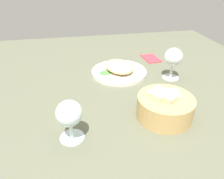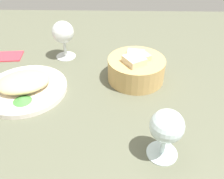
{
  "view_description": "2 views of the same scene",
  "coord_description": "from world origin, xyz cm",
  "px_view_note": "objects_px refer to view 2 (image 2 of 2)",
  "views": [
    {
      "loc": [
        67.08,
        -15.59,
        40.3
      ],
      "look_at": [
        8.74,
        -4.29,
        4.87
      ],
      "focal_mm": 33.59,
      "sensor_mm": 36.0,
      "label": 1
    },
    {
      "loc": [
        14.0,
        -51.33,
        42.19
      ],
      "look_at": [
        12.74,
        -1.51,
        4.3
      ],
      "focal_mm": 38.81,
      "sensor_mm": 36.0,
      "label": 2
    }
  ],
  "objects_px": {
    "wine_glass_far": "(63,34)",
    "folded_napkin": "(6,56)",
    "plate": "(25,89)",
    "wine_glass_near": "(167,128)",
    "bread_basket": "(136,68)"
  },
  "relations": [
    {
      "from": "wine_glass_far",
      "to": "folded_napkin",
      "type": "xyz_separation_m",
      "value": [
        -0.21,
        -0.01,
        -0.08
      ]
    },
    {
      "from": "plate",
      "to": "wine_glass_far",
      "type": "height_order",
      "value": "wine_glass_far"
    },
    {
      "from": "wine_glass_near",
      "to": "wine_glass_far",
      "type": "xyz_separation_m",
      "value": [
        -0.28,
        0.41,
        0.01
      ]
    },
    {
      "from": "bread_basket",
      "to": "wine_glass_far",
      "type": "height_order",
      "value": "wine_glass_far"
    },
    {
      "from": "plate",
      "to": "folded_napkin",
      "type": "distance_m",
      "value": 0.23
    },
    {
      "from": "plate",
      "to": "wine_glass_near",
      "type": "height_order",
      "value": "wine_glass_near"
    },
    {
      "from": "wine_glass_near",
      "to": "wine_glass_far",
      "type": "relative_size",
      "value": 0.92
    },
    {
      "from": "bread_basket",
      "to": "wine_glass_far",
      "type": "distance_m",
      "value": 0.27
    },
    {
      "from": "wine_glass_near",
      "to": "wine_glass_far",
      "type": "distance_m",
      "value": 0.5
    },
    {
      "from": "wine_glass_near",
      "to": "folded_napkin",
      "type": "bearing_deg",
      "value": 140.53
    },
    {
      "from": "plate",
      "to": "wine_glass_far",
      "type": "relative_size",
      "value": 1.83
    },
    {
      "from": "plate",
      "to": "folded_napkin",
      "type": "height_order",
      "value": "plate"
    },
    {
      "from": "plate",
      "to": "wine_glass_near",
      "type": "bearing_deg",
      "value": -30.36
    },
    {
      "from": "bread_basket",
      "to": "plate",
      "type": "bearing_deg",
      "value": -167.63
    },
    {
      "from": "wine_glass_near",
      "to": "wine_glass_far",
      "type": "bearing_deg",
      "value": 124.18
    }
  ]
}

